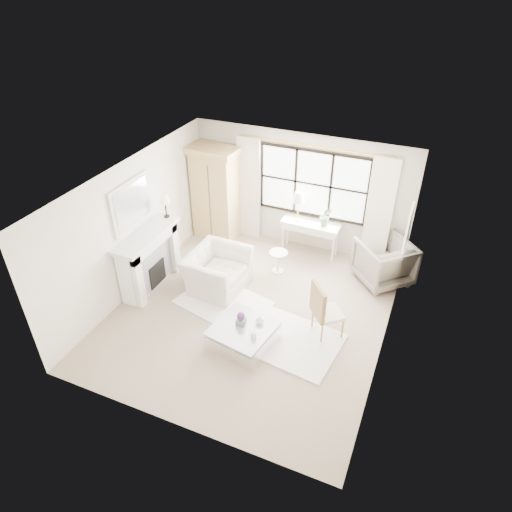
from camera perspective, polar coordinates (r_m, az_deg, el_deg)
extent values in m
plane|color=tan|center=(8.93, -0.64, -7.00)|extent=(5.50, 5.50, 0.00)
plane|color=silver|center=(7.44, -0.77, 8.91)|extent=(5.50, 5.50, 0.00)
plane|color=beige|center=(10.35, 5.48, 8.03)|extent=(5.00, 0.00, 5.00)
plane|color=beige|center=(6.28, -11.09, -12.71)|extent=(5.00, 0.00, 5.00)
plane|color=white|center=(9.25, -15.06, 3.59)|extent=(0.00, 5.50, 5.50)
plane|color=beige|center=(7.64, 16.79, -3.87)|extent=(0.00, 5.50, 5.50)
cube|color=white|center=(10.15, 7.14, 8.94)|extent=(2.40, 0.02, 1.50)
cylinder|color=gold|center=(9.77, 7.40, 13.43)|extent=(3.30, 0.04, 0.04)
cube|color=beige|center=(10.70, -0.89, 8.39)|extent=(0.55, 0.10, 2.47)
cube|color=white|center=(9.99, 15.12, 5.19)|extent=(0.55, 0.10, 2.47)
cube|color=white|center=(9.53, -13.38, -0.58)|extent=(0.34, 1.50, 1.18)
cube|color=#B1B1B8|center=(9.48, -12.49, -1.10)|extent=(0.03, 1.22, 0.97)
cube|color=black|center=(9.59, -12.29, -2.15)|extent=(0.06, 0.52, 0.50)
cube|color=white|center=(9.18, -13.68, 2.61)|extent=(0.58, 1.66, 0.08)
cube|color=silver|center=(9.01, -15.36, 6.24)|extent=(0.05, 1.15, 0.95)
cube|color=silver|center=(8.99, -15.20, 6.21)|extent=(0.02, 1.00, 0.80)
cube|color=white|center=(8.97, 18.50, 3.40)|extent=(0.04, 0.62, 0.82)
cube|color=beige|center=(8.97, 18.37, 3.42)|extent=(0.01, 0.52, 0.72)
cylinder|color=black|center=(9.63, -11.10, 4.90)|extent=(0.12, 0.12, 0.03)
cylinder|color=black|center=(9.55, -11.21, 5.77)|extent=(0.03, 0.03, 0.30)
cone|color=#FFEFD0|center=(9.44, -11.37, 7.05)|extent=(0.22, 0.22, 0.18)
cube|color=tan|center=(10.82, -5.07, 7.48)|extent=(1.04, 0.67, 2.10)
cube|color=tan|center=(10.37, -5.38, 13.02)|extent=(1.17, 0.78, 0.14)
cube|color=white|center=(10.30, 6.83, 3.58)|extent=(1.25, 0.45, 0.14)
cube|color=white|center=(10.26, 6.86, 4.01)|extent=(1.31, 0.49, 0.06)
cylinder|color=gold|center=(10.30, 5.17, 4.55)|extent=(0.14, 0.14, 0.03)
cylinder|color=gold|center=(10.18, 5.24, 5.75)|extent=(0.02, 0.02, 0.46)
cone|color=beige|center=(10.04, 5.34, 7.35)|extent=(0.28, 0.28, 0.22)
imported|color=#546B47|center=(10.05, 8.71, 4.89)|extent=(0.29, 0.25, 0.46)
cylinder|color=white|center=(9.98, 2.74, -1.88)|extent=(0.26, 0.26, 0.03)
cylinder|color=white|center=(9.84, 2.77, -0.77)|extent=(0.06, 0.06, 0.44)
cylinder|color=silver|center=(9.71, 2.81, 0.40)|extent=(0.40, 0.40, 0.03)
cube|color=white|center=(9.14, -4.10, -5.81)|extent=(1.93, 1.56, 0.03)
cube|color=white|center=(8.35, 4.08, -10.47)|extent=(1.93, 1.55, 0.03)
imported|color=beige|center=(9.35, -4.92, -1.84)|extent=(1.15, 1.29, 0.81)
imported|color=gray|center=(9.83, 15.69, -0.70)|extent=(1.43, 1.43, 0.94)
cube|color=beige|center=(8.29, 9.04, -7.12)|extent=(0.66, 0.66, 0.07)
cube|color=#9C7241|center=(8.00, 7.74, -5.73)|extent=(0.35, 0.40, 0.60)
cube|color=white|center=(8.19, -1.64, -10.05)|extent=(1.15, 1.15, 0.32)
cube|color=#B4B9BF|center=(8.06, -1.66, -9.02)|extent=(1.15, 1.15, 0.04)
cube|color=slate|center=(8.07, -1.89, -8.20)|extent=(0.17, 0.17, 0.12)
sphere|color=#552B6C|center=(7.98, -1.91, -7.51)|extent=(0.14, 0.14, 0.14)
cylinder|color=silver|center=(7.82, -0.32, -9.83)|extent=(0.10, 0.10, 0.12)
imported|color=white|center=(8.07, 0.44, -8.02)|extent=(0.17, 0.17, 0.15)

